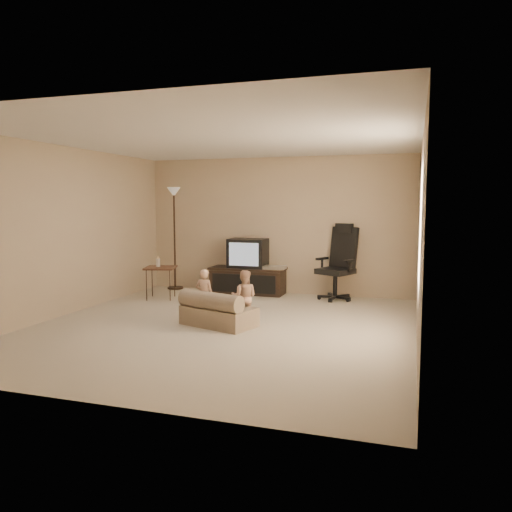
% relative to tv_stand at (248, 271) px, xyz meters
% --- Properties ---
extents(floor, '(5.50, 5.50, 0.00)m').
position_rel_tv_stand_xyz_m(floor, '(0.47, -2.49, -0.42)').
color(floor, beige).
rests_on(floor, ground).
extents(room_shell, '(5.50, 5.50, 5.50)m').
position_rel_tv_stand_xyz_m(room_shell, '(0.47, -2.49, 1.10)').
color(room_shell, silver).
rests_on(room_shell, floor).
extents(tv_stand, '(1.42, 0.52, 1.01)m').
position_rel_tv_stand_xyz_m(tv_stand, '(0.00, 0.00, 0.00)').
color(tv_stand, black).
rests_on(tv_stand, floor).
extents(office_chair, '(0.81, 0.82, 1.31)m').
position_rel_tv_stand_xyz_m(office_chair, '(1.67, -0.07, 0.05)').
color(office_chair, black).
rests_on(office_chair, floor).
extents(side_table, '(0.62, 0.62, 0.76)m').
position_rel_tv_stand_xyz_m(side_table, '(-1.30, -0.94, 0.12)').
color(side_table, brown).
rests_on(side_table, floor).
extents(floor_lamp, '(0.31, 0.31, 1.97)m').
position_rel_tv_stand_xyz_m(floor_lamp, '(-1.52, 0.06, 1.01)').
color(floor_lamp, '#2F2015').
rests_on(floor_lamp, floor).
extents(child_sofa, '(1.11, 0.83, 0.48)m').
position_rel_tv_stand_xyz_m(child_sofa, '(0.38, -2.48, -0.23)').
color(child_sofa, tan).
rests_on(child_sofa, floor).
extents(toddler_left, '(0.28, 0.21, 0.74)m').
position_rel_tv_stand_xyz_m(toddler_left, '(0.12, -2.28, -0.05)').
color(toddler_left, '#DFAB8B').
rests_on(toddler_left, floor).
extents(toddler_right, '(0.39, 0.26, 0.75)m').
position_rel_tv_stand_xyz_m(toddler_right, '(0.69, -2.24, -0.05)').
color(toddler_right, '#DFAB8B').
rests_on(toddler_right, floor).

